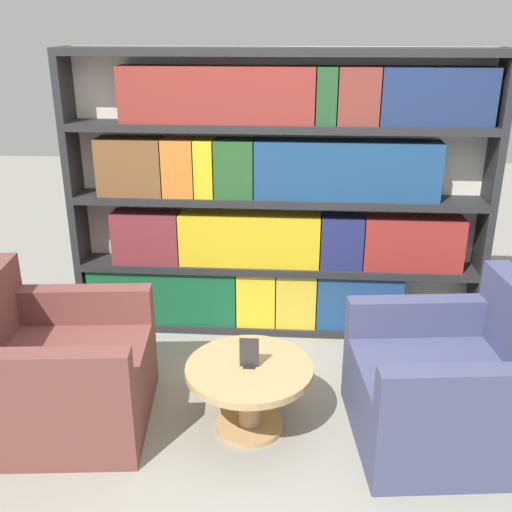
% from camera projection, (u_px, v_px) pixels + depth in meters
% --- Properties ---
extents(ground_plane, '(14.00, 14.00, 0.00)m').
position_uv_depth(ground_plane, '(266.00, 441.00, 3.21)').
color(ground_plane, gray).
extents(bookshelf, '(2.83, 0.30, 1.95)m').
position_uv_depth(bookshelf, '(275.00, 202.00, 4.07)').
color(bookshelf, silver).
rests_on(bookshelf, ground_plane).
extents(armchair_left, '(0.98, 0.93, 0.86)m').
position_uv_depth(armchair_left, '(56.00, 375.00, 3.26)').
color(armchair_left, brown).
rests_on(armchair_left, ground_plane).
extents(armchair_right, '(0.99, 0.94, 0.86)m').
position_uv_depth(armchair_right, '(450.00, 390.00, 3.13)').
color(armchair_right, '#42476B').
rests_on(armchair_right, ground_plane).
extents(coffee_table, '(0.69, 0.69, 0.39)m').
position_uv_depth(coffee_table, '(249.00, 384.00, 3.22)').
color(coffee_table, tan).
rests_on(coffee_table, ground_plane).
extents(table_sign, '(0.10, 0.06, 0.17)m').
position_uv_depth(table_sign, '(249.00, 354.00, 3.15)').
color(table_sign, black).
rests_on(table_sign, coffee_table).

